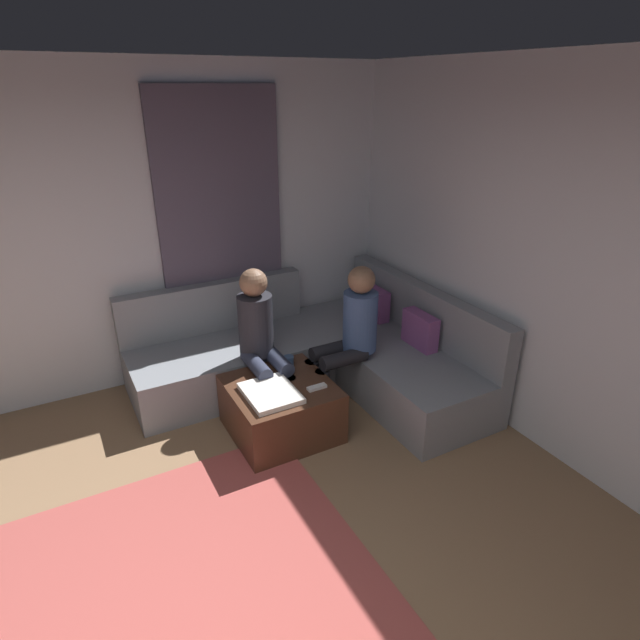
{
  "coord_description": "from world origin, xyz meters",
  "views": [
    {
      "loc": [
        1.57,
        -0.11,
        2.5
      ],
      "look_at": [
        -1.63,
        1.63,
        0.85
      ],
      "focal_mm": 29.41,
      "sensor_mm": 36.0,
      "label": 1
    }
  ],
  "objects_px": {
    "sectional_couch": "(320,354)",
    "person_on_couch_side": "(261,337)",
    "ottoman": "(281,408)",
    "person_on_couch_back": "(350,332)",
    "coffee_mug": "(289,362)",
    "game_remote": "(317,387)"
  },
  "relations": [
    {
      "from": "sectional_couch",
      "to": "person_on_couch_side",
      "type": "relative_size",
      "value": 2.12
    },
    {
      "from": "coffee_mug",
      "to": "ottoman",
      "type": "bearing_deg",
      "value": -39.29
    },
    {
      "from": "person_on_couch_side",
      "to": "game_remote",
      "type": "bearing_deg",
      "value": 110.86
    },
    {
      "from": "ottoman",
      "to": "person_on_couch_side",
      "type": "distance_m",
      "value": 0.58
    },
    {
      "from": "coffee_mug",
      "to": "game_remote",
      "type": "xyz_separation_m",
      "value": [
        0.4,
        0.04,
        -0.04
      ]
    },
    {
      "from": "game_remote",
      "to": "person_on_couch_back",
      "type": "xyz_separation_m",
      "value": [
        -0.3,
        0.46,
        0.23
      ]
    },
    {
      "from": "game_remote",
      "to": "person_on_couch_back",
      "type": "height_order",
      "value": "person_on_couch_back"
    },
    {
      "from": "sectional_couch",
      "to": "coffee_mug",
      "type": "xyz_separation_m",
      "value": [
        0.3,
        -0.45,
        0.19
      ]
    },
    {
      "from": "person_on_couch_back",
      "to": "ottoman",
      "type": "bearing_deg",
      "value": 99.88
    },
    {
      "from": "ottoman",
      "to": "sectional_couch",
      "type": "bearing_deg",
      "value": 129.47
    },
    {
      "from": "sectional_couch",
      "to": "person_on_couch_back",
      "type": "bearing_deg",
      "value": 7.86
    },
    {
      "from": "game_remote",
      "to": "ottoman",
      "type": "bearing_deg",
      "value": -129.29
    },
    {
      "from": "game_remote",
      "to": "person_on_couch_back",
      "type": "relative_size",
      "value": 0.12
    },
    {
      "from": "sectional_couch",
      "to": "person_on_couch_side",
      "type": "distance_m",
      "value": 0.74
    },
    {
      "from": "sectional_couch",
      "to": "coffee_mug",
      "type": "bearing_deg",
      "value": -56.43
    },
    {
      "from": "ottoman",
      "to": "person_on_couch_back",
      "type": "bearing_deg",
      "value": 99.88
    },
    {
      "from": "coffee_mug",
      "to": "game_remote",
      "type": "height_order",
      "value": "coffee_mug"
    },
    {
      "from": "sectional_couch",
      "to": "game_remote",
      "type": "distance_m",
      "value": 0.82
    },
    {
      "from": "sectional_couch",
      "to": "game_remote",
      "type": "height_order",
      "value": "sectional_couch"
    },
    {
      "from": "sectional_couch",
      "to": "ottoman",
      "type": "height_order",
      "value": "sectional_couch"
    },
    {
      "from": "person_on_couch_side",
      "to": "person_on_couch_back",
      "type": "bearing_deg",
      "value": 159.56
    },
    {
      "from": "ottoman",
      "to": "coffee_mug",
      "type": "xyz_separation_m",
      "value": [
        -0.22,
        0.18,
        0.26
      ]
    }
  ]
}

